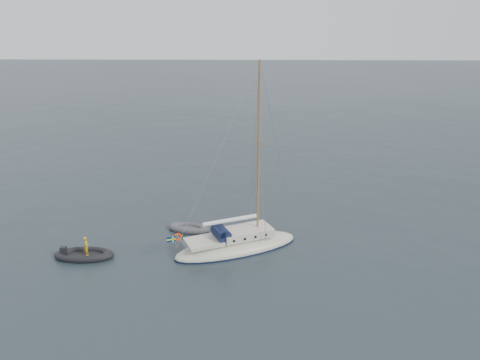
{
  "coord_description": "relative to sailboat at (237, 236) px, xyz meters",
  "views": [
    {
      "loc": [
        1.5,
        -26.49,
        13.71
      ],
      "look_at": [
        0.7,
        0.0,
        4.65
      ],
      "focal_mm": 35.0,
      "sensor_mm": 36.0,
      "label": 1
    }
  ],
  "objects": [
    {
      "name": "ground",
      "position": [
        -0.49,
        -0.06,
        -0.92
      ],
      "size": [
        300.0,
        300.0,
        0.0
      ],
      "primitive_type": "plane",
      "color": "black",
      "rests_on": "ground"
    },
    {
      "name": "sailboat",
      "position": [
        0.0,
        0.0,
        0.0
      ],
      "size": [
        8.54,
        2.56,
        12.16
      ],
      "rotation": [
        0.0,
        0.0,
        0.44
      ],
      "color": "beige",
      "rests_on": "ground"
    },
    {
      "name": "rib",
      "position": [
        -9.27,
        -1.4,
        -0.7
      ],
      "size": [
        3.66,
        1.66,
        1.41
      ],
      "rotation": [
        0.0,
        0.0,
        0.02
      ],
      "color": "black",
      "rests_on": "ground"
    },
    {
      "name": "dinghy",
      "position": [
        -3.4,
        2.63,
        -0.73
      ],
      "size": [
        2.96,
        1.34,
        0.42
      ],
      "rotation": [
        0.0,
        0.0,
        -0.25
      ],
      "color": "#525157",
      "rests_on": "ground"
    }
  ]
}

